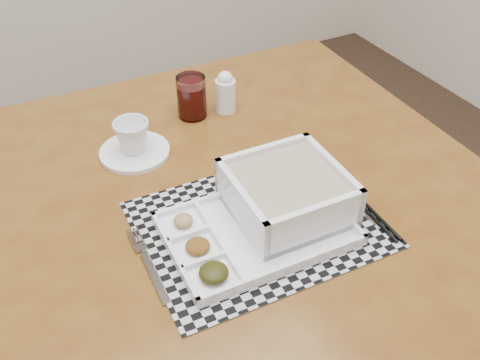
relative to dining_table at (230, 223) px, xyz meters
name	(u,v)px	position (x,y,z in m)	size (l,w,h in m)	color
dining_table	(230,223)	(0.00, 0.00, 0.00)	(1.09, 1.09, 0.79)	#582B10
placemat	(258,224)	(0.01, -0.11, 0.08)	(0.43, 0.33, 0.00)	#B1B1B9
serving_tray	(279,203)	(0.05, -0.11, 0.12)	(0.34, 0.24, 0.09)	white
fork	(147,262)	(-0.21, -0.10, 0.09)	(0.02, 0.19, 0.00)	silver
spoon	(336,182)	(0.20, -0.07, 0.09)	(0.04, 0.18, 0.01)	silver
chopsticks	(359,201)	(0.21, -0.14, 0.09)	(0.02, 0.24, 0.01)	black
saucer	(135,152)	(-0.12, 0.21, 0.09)	(0.15, 0.15, 0.01)	white
cup	(132,136)	(-0.12, 0.21, 0.13)	(0.08, 0.08, 0.07)	white
juice_glass	(192,98)	(0.05, 0.29, 0.13)	(0.07, 0.07, 0.10)	white
creamer_bottle	(225,92)	(0.13, 0.28, 0.13)	(0.05, 0.05, 0.10)	white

